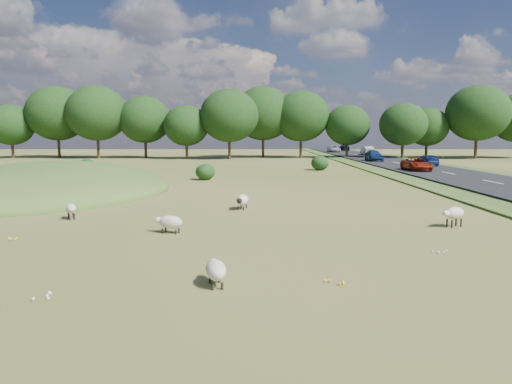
# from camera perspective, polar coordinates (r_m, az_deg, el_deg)

# --- Properties ---
(ground) EXTENTS (160.00, 160.00, 0.00)m
(ground) POSITION_cam_1_polar(r_m,az_deg,el_deg) (38.62, -3.00, 1.51)
(ground) COLOR #46581B
(ground) RESTS_ON ground
(mound) EXTENTS (16.00, 20.00, 4.00)m
(mound) POSITION_cam_1_polar(r_m,az_deg,el_deg) (33.65, -24.60, 0.02)
(mound) COLOR #33561E
(mound) RESTS_ON ground
(road) EXTENTS (8.00, 150.00, 0.25)m
(road) POSITION_cam_1_polar(r_m,az_deg,el_deg) (51.76, 20.33, 2.66)
(road) COLOR black
(road) RESTS_ON ground
(treeline) EXTENTS (96.28, 14.66, 11.70)m
(treeline) POSITION_cam_1_polar(r_m,az_deg,el_deg) (73.93, -2.46, 9.33)
(treeline) COLOR black
(treeline) RESTS_ON ground
(shrubs) EXTENTS (26.26, 12.28, 1.56)m
(shrubs) POSITION_cam_1_polar(r_m,az_deg,el_deg) (45.69, -3.91, 3.29)
(shrubs) COLOR black
(shrubs) RESTS_ON ground
(sheep_0) EXTENTS (0.70, 1.20, 0.67)m
(sheep_0) POSITION_cam_1_polar(r_m,az_deg,el_deg) (11.77, -5.06, -9.66)
(sheep_0) COLOR #BCB19C
(sheep_0) RESTS_ON ground
(sheep_1) EXTENTS (0.77, 1.01, 0.72)m
(sheep_1) POSITION_cam_1_polar(r_m,az_deg,el_deg) (22.29, -22.13, -1.92)
(sheep_1) COLOR #BCB19C
(sheep_1) RESTS_ON ground
(sheep_2) EXTENTS (1.20, 0.91, 0.85)m
(sheep_2) POSITION_cam_1_polar(r_m,az_deg,el_deg) (20.60, 23.51, -2.45)
(sheep_2) COLOR #BCB19C
(sheep_2) RESTS_ON ground
(sheep_3) EXTENTS (0.80, 1.38, 0.77)m
(sheep_3) POSITION_cam_1_polar(r_m,az_deg,el_deg) (23.41, -1.74, -1.01)
(sheep_3) COLOR #BCB19C
(sheep_3) RESTS_ON ground
(sheep_5) EXTENTS (1.26, 0.82, 0.70)m
(sheep_5) POSITION_cam_1_polar(r_m,az_deg,el_deg) (18.11, -10.74, -3.71)
(sheep_5) COLOR #BCB19C
(sheep_5) RESTS_ON ground
(car_0) EXTENTS (1.80, 4.49, 1.53)m
(car_0) POSITION_cam_1_polar(r_m,az_deg,el_deg) (64.20, 14.52, 4.47)
(car_0) COLOR navy
(car_0) RESTS_ON road
(car_1) EXTENTS (1.85, 4.56, 1.32)m
(car_1) POSITION_cam_1_polar(r_m,az_deg,el_deg) (104.50, 10.96, 5.48)
(car_1) COLOR black
(car_1) RESTS_ON road
(car_2) EXTENTS (1.58, 4.52, 1.49)m
(car_2) POSITION_cam_1_polar(r_m,az_deg,el_deg) (83.86, 13.72, 5.07)
(car_2) COLOR #919598
(car_2) RESTS_ON road
(car_5) EXTENTS (2.07, 4.49, 1.25)m
(car_5) POSITION_cam_1_polar(r_m,az_deg,el_deg) (48.36, 19.44, 3.30)
(car_5) COLOR maroon
(car_5) RESTS_ON road
(car_6) EXTENTS (2.18, 4.72, 1.31)m
(car_6) POSITION_cam_1_polar(r_m,az_deg,el_deg) (95.29, 9.71, 5.35)
(car_6) COLOR #B8BBC0
(car_6) RESTS_ON road
(car_7) EXTENTS (1.72, 4.22, 1.23)m
(car_7) POSITION_cam_1_polar(r_m,az_deg,el_deg) (56.59, 20.59, 3.75)
(car_7) COLOR navy
(car_7) RESTS_ON road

